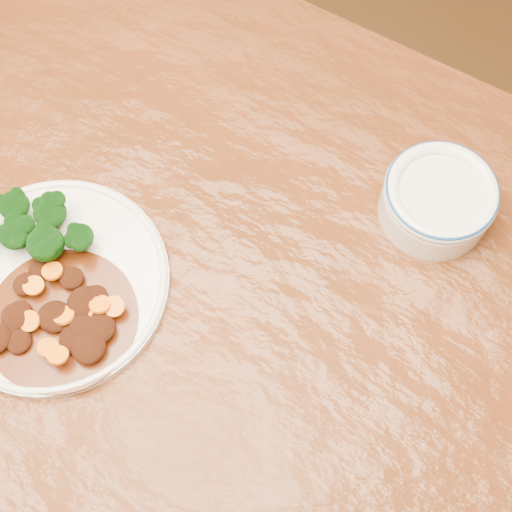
% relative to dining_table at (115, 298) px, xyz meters
% --- Properties ---
extents(ground, '(4.00, 4.00, 0.00)m').
position_rel_dining_table_xyz_m(ground, '(0.00, 0.00, -0.67)').
color(ground, '#462A11').
rests_on(ground, ground).
extents(dining_table, '(1.60, 1.09, 0.75)m').
position_rel_dining_table_xyz_m(dining_table, '(0.00, 0.00, 0.00)').
color(dining_table, '#5A2610').
rests_on(dining_table, ground).
extents(dinner_plate, '(0.25, 0.25, 0.02)m').
position_rel_dining_table_xyz_m(dinner_plate, '(-0.04, -0.03, 0.09)').
color(dinner_plate, silver).
rests_on(dinner_plate, dining_table).
extents(broccoli_florets, '(0.12, 0.08, 0.04)m').
position_rel_dining_table_xyz_m(broccoli_florets, '(-0.08, 0.01, 0.12)').
color(broccoli_florets, olive).
rests_on(broccoli_florets, dinner_plate).
extents(mince_stew, '(0.16, 0.16, 0.03)m').
position_rel_dining_table_xyz_m(mince_stew, '(-0.01, -0.07, 0.10)').
color(mince_stew, '#4F1F08').
rests_on(mince_stew, dinner_plate).
extents(dip_bowl, '(0.12, 0.12, 0.06)m').
position_rel_dining_table_xyz_m(dip_bowl, '(0.31, 0.21, 0.11)').
color(dip_bowl, silver).
rests_on(dip_bowl, dining_table).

